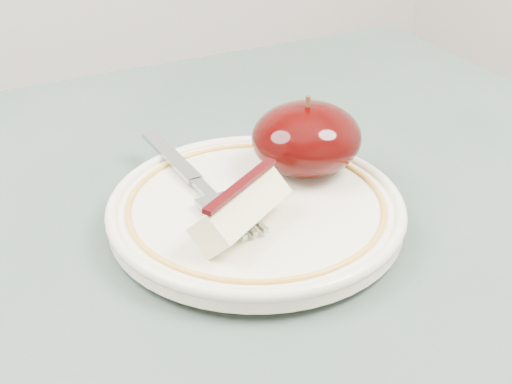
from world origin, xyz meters
name	(u,v)px	position (x,y,z in m)	size (l,w,h in m)	color
plate	(256,209)	(0.09, 0.11, 0.76)	(0.21, 0.21, 0.02)	beige
apple_half	(306,138)	(0.15, 0.14, 0.79)	(0.08, 0.08, 0.06)	black
apple_wedge	(241,209)	(0.07, 0.09, 0.79)	(0.08, 0.07, 0.04)	#F6EAB5
fork	(196,181)	(0.06, 0.15, 0.77)	(0.03, 0.17, 0.00)	#909398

